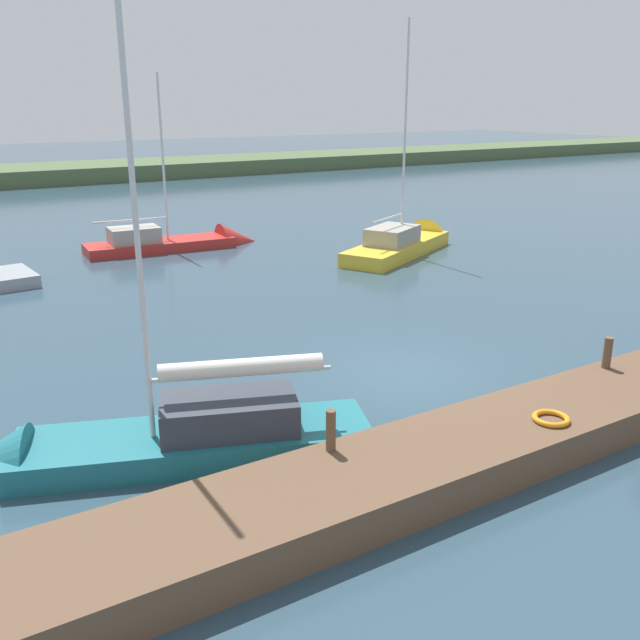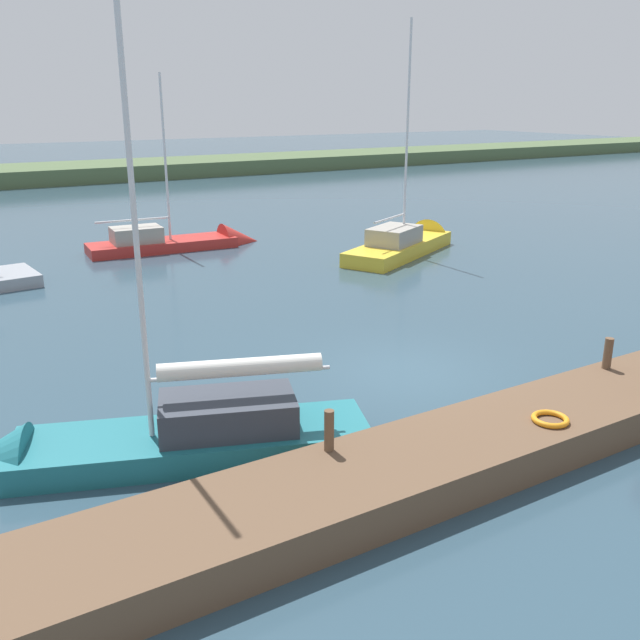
# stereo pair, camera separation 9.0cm
# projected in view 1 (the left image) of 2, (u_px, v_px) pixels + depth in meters

# --- Properties ---
(ground_plane) EXTENTS (200.00, 200.00, 0.00)m
(ground_plane) POSITION_uv_depth(u_px,v_px,m) (404.00, 372.00, 16.23)
(ground_plane) COLOR #2D4756
(far_shoreline) EXTENTS (180.00, 8.00, 2.40)m
(far_shoreline) POSITION_uv_depth(u_px,v_px,m) (35.00, 182.00, 53.61)
(far_shoreline) COLOR #4C603D
(far_shoreline) RESTS_ON ground_plane
(dock_pier) EXTENTS (27.82, 2.09, 0.66)m
(dock_pier) POSITION_uv_depth(u_px,v_px,m) (541.00, 425.00, 12.84)
(dock_pier) COLOR brown
(dock_pier) RESTS_ON ground_plane
(mooring_post_near) EXTENTS (0.16, 0.16, 0.71)m
(mooring_post_near) POSITION_uv_depth(u_px,v_px,m) (331.00, 431.00, 11.14)
(mooring_post_near) COLOR brown
(mooring_post_near) RESTS_ON dock_pier
(mooring_post_far) EXTENTS (0.18, 0.18, 0.67)m
(mooring_post_far) POSITION_uv_depth(u_px,v_px,m) (607.00, 353.00, 14.62)
(mooring_post_far) COLOR brown
(mooring_post_far) RESTS_ON dock_pier
(life_ring_buoy) EXTENTS (0.66, 0.66, 0.10)m
(life_ring_buoy) POSITION_uv_depth(u_px,v_px,m) (551.00, 418.00, 12.26)
(life_ring_buoy) COLOR orange
(life_ring_buoy) RESTS_ON dock_pier
(sailboat_far_right) EXTENTS (7.88, 5.24, 9.89)m
(sailboat_far_right) POSITION_uv_depth(u_px,v_px,m) (409.00, 245.00, 29.32)
(sailboat_far_right) COLOR gold
(sailboat_far_right) RESTS_ON ground_plane
(sailboat_outer_mooring) EXTENTS (7.56, 4.14, 8.57)m
(sailboat_outer_mooring) POSITION_uv_depth(u_px,v_px,m) (148.00, 453.00, 12.19)
(sailboat_outer_mooring) COLOR #1E6B75
(sailboat_outer_mooring) RESTS_ON ground_plane
(sailboat_near_dock) EXTENTS (7.52, 2.33, 8.05)m
(sailboat_near_dock) POSITION_uv_depth(u_px,v_px,m) (184.00, 246.00, 29.77)
(sailboat_near_dock) COLOR #B22823
(sailboat_near_dock) RESTS_ON ground_plane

